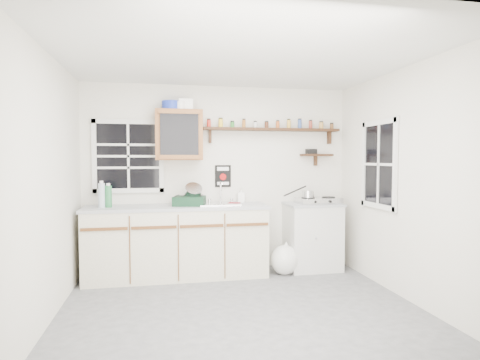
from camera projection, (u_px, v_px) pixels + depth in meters
name	position (u px, v px, depth m)	size (l,w,h in m)	color
room	(242.00, 186.00, 3.93)	(3.64, 3.24, 2.54)	#4E4E51
main_cabinet	(177.00, 241.00, 5.13)	(2.31, 0.63, 0.92)	beige
right_cabinet	(312.00, 236.00, 5.51)	(0.73, 0.57, 0.91)	silver
sink	(219.00, 204.00, 5.21)	(0.52, 0.44, 0.29)	silver
upper_cabinet	(179.00, 135.00, 5.20)	(0.60, 0.32, 0.65)	brown
upper_cabinet_clutter	(177.00, 105.00, 5.18)	(0.40, 0.24, 0.14)	#182C9D
spice_shelf	(272.00, 129.00, 5.51)	(1.91, 0.18, 0.35)	black
secondary_shelf	(315.00, 155.00, 5.66)	(0.45, 0.16, 0.24)	black
warning_sign	(223.00, 176.00, 5.49)	(0.22, 0.02, 0.30)	black
window_back	(128.00, 156.00, 5.23)	(0.93, 0.03, 0.98)	black
window_right	(379.00, 164.00, 4.80)	(0.03, 0.78, 1.08)	black
water_bottles	(105.00, 196.00, 4.91)	(0.16, 0.10, 0.33)	#A6B7C3
dish_rack	(191.00, 198.00, 5.12)	(0.45, 0.38, 0.30)	black
soap_bottle	(241.00, 195.00, 5.48)	(0.09, 0.10, 0.21)	white
rag	(234.00, 204.00, 5.24)	(0.15, 0.13, 0.02)	maroon
hotplate	(318.00, 200.00, 5.48)	(0.61, 0.35, 0.09)	silver
saucepan	(308.00, 194.00, 5.44)	(0.38, 0.26, 0.17)	silver
trash_bag	(285.00, 260.00, 5.26)	(0.40, 0.36, 0.45)	white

